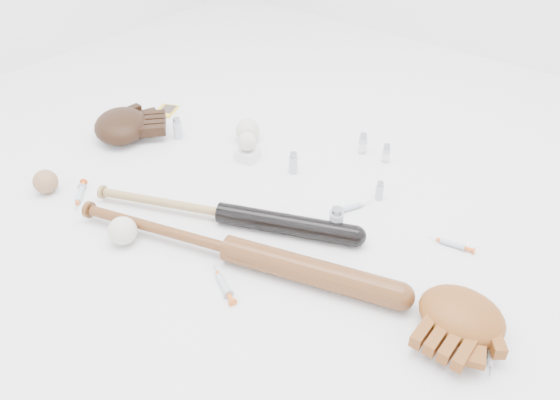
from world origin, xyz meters
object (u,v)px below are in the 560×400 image
Objects in this scene: glove_dark at (121,125)px; pedestal at (248,155)px; bat_dark at (222,213)px; bat_wood at (229,249)px.

glove_dark is 0.47m from pedestal.
glove_dark is at bearing 145.23° from bat_dark.
bat_wood is (0.12, -0.10, 0.01)m from bat_dark.
glove_dark reaches higher than pedestal.
bat_dark is at bearing 30.72° from glove_dark.
pedestal is (-0.28, 0.39, -0.02)m from bat_wood.
bat_wood is 0.48m from pedestal.
glove_dark is at bearing -159.89° from pedestal.
bat_dark is 0.16m from bat_wood.
bat_wood is 14.31× the size of pedestal.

